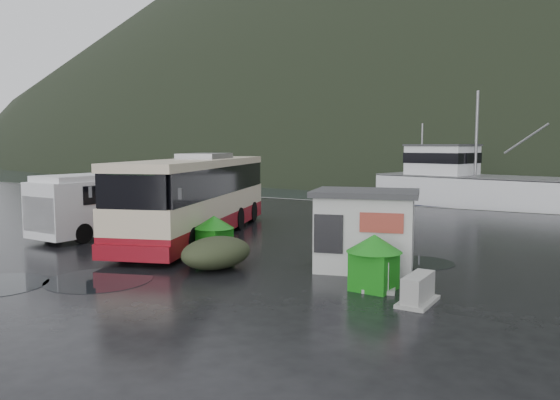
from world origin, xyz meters
The scene contains 13 objects.
ground centered at (0.00, 0.00, 0.00)m, with size 160.00×160.00×0.00m, color black.
harbor_water centered at (0.00, 110.00, 0.00)m, with size 300.00×180.00×0.02m, color black.
quay_edge centered at (0.00, 20.00, 0.00)m, with size 160.00×0.60×1.50m, color #999993.
coach_bus centered at (-2.75, 3.20, 0.00)m, with size 3.26×13.17×3.73m, color beige, non-canonical shape.
white_van centered at (-6.64, 1.32, 0.00)m, with size 2.32×6.75×2.83m, color silver, non-canonical shape.
waste_bin_left centered at (0.54, 0.09, 0.00)m, with size 1.07×1.07×1.49m, color #177C16, non-canonical shape.
waste_bin_right centered at (7.38, -1.47, 0.00)m, with size 1.13×1.13×1.59m, color #177C16, non-canonical shape.
dome_tent centered at (1.89, -1.56, 0.00)m, with size 1.91×2.68×1.05m, color #303721, non-canonical shape.
ticket_kiosk centered at (6.19, 0.81, 0.00)m, with size 3.35×2.54×2.62m, color beige, non-canonical shape.
jersey_barrier_a centered at (7.42, -1.05, 0.00)m, with size 0.89×1.79×0.89m, color #999993, non-canonical shape.
jersey_barrier_b centered at (8.84, -2.15, 0.00)m, with size 0.76×1.52×0.76m, color #999993, non-canonical shape.
fishing_trawler centered at (7.07, 26.88, 0.00)m, with size 23.57×5.19×9.43m, color silver, non-canonical shape.
puddles centered at (0.77, -3.69, 0.01)m, with size 12.49×12.05×0.01m.
Camera 1 is at (12.80, -15.80, 4.08)m, focal length 35.00 mm.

